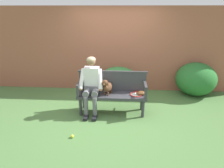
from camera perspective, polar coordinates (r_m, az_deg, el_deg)
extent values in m
plane|color=#4C753D|center=(5.01, 0.00, -7.84)|extent=(40.00, 40.00, 0.00)
cube|color=#9E5642|center=(6.18, 1.01, 9.67)|extent=(8.00, 0.30, 2.44)
ellipsoid|color=#337538|center=(5.99, 1.80, 1.09)|extent=(1.17, 0.97, 0.78)
ellipsoid|color=#286B2D|center=(6.31, 22.31, 1.30)|extent=(1.13, 1.09, 0.94)
cube|color=#38383D|center=(4.81, 0.00, -3.12)|extent=(1.60, 0.49, 0.06)
cylinder|color=#38383D|center=(4.84, -8.74, -6.35)|extent=(0.07, 0.07, 0.42)
cylinder|color=#38383D|center=(4.76, 8.62, -6.86)|extent=(0.07, 0.07, 0.42)
cylinder|color=#38383D|center=(5.17, -7.89, -4.49)|extent=(0.07, 0.07, 0.42)
cylinder|color=#38383D|center=(5.09, 8.29, -4.93)|extent=(0.07, 0.07, 0.42)
cube|color=#38383D|center=(4.92, 0.16, 0.67)|extent=(1.60, 0.05, 0.46)
cube|color=#38383D|center=(4.84, 0.17, 3.45)|extent=(1.64, 0.06, 0.04)
cube|color=#38383D|center=(4.67, -9.53, -2.17)|extent=(0.06, 0.06, 0.24)
cube|color=#38383D|center=(4.81, -9.09, 0.32)|extent=(0.06, 0.49, 0.04)
cube|color=#38383D|center=(4.58, 9.39, -2.65)|extent=(0.06, 0.06, 0.24)
cube|color=#38383D|center=(4.72, 9.26, -0.10)|extent=(0.06, 0.49, 0.04)
cube|color=black|center=(4.76, -7.29, -9.18)|extent=(0.10, 0.24, 0.07)
cylinder|color=slate|center=(4.71, -7.25, -6.06)|extent=(0.10, 0.10, 0.43)
cylinder|color=slate|center=(4.74, -7.05, -2.23)|extent=(0.15, 0.32, 0.15)
cube|color=black|center=(4.73, -4.88, -9.30)|extent=(0.10, 0.24, 0.07)
cylinder|color=slate|center=(4.68, -4.83, -6.15)|extent=(0.10, 0.10, 0.43)
cylinder|color=slate|center=(4.71, -4.65, -2.30)|extent=(0.15, 0.32, 0.15)
cube|color=slate|center=(4.86, -5.56, -1.32)|extent=(0.32, 0.24, 0.20)
cube|color=white|center=(4.79, -5.63, 1.65)|extent=(0.34, 0.22, 0.52)
cylinder|color=white|center=(4.71, -8.39, 1.46)|extent=(0.14, 0.33, 0.45)
sphere|color=#936B4C|center=(4.67, -8.80, -1.32)|extent=(0.09, 0.09, 0.09)
cylinder|color=white|center=(4.64, -3.31, 1.37)|extent=(0.14, 0.33, 0.45)
sphere|color=#936B4C|center=(4.60, -3.19, -1.48)|extent=(0.09, 0.09, 0.09)
sphere|color=#936B4C|center=(4.65, -5.85, 6.36)|extent=(0.20, 0.20, 0.20)
ellipsoid|color=tan|center=(4.66, -5.84, 6.75)|extent=(0.21, 0.21, 0.14)
cylinder|color=brown|center=(4.75, -2.19, -2.60)|extent=(0.04, 0.04, 0.07)
cylinder|color=brown|center=(4.71, -1.10, -2.81)|extent=(0.04, 0.04, 0.07)
cylinder|color=brown|center=(4.88, -1.30, -1.92)|extent=(0.04, 0.04, 0.07)
cylinder|color=brown|center=(4.84, -0.24, -2.11)|extent=(0.04, 0.04, 0.07)
ellipsoid|color=brown|center=(4.75, -1.22, -0.91)|extent=(0.27, 0.32, 0.22)
sphere|color=brown|center=(4.66, -1.74, -1.09)|extent=(0.13, 0.13, 0.13)
sphere|color=brown|center=(4.59, -1.91, 0.33)|extent=(0.14, 0.14, 0.14)
ellipsoid|color=brown|center=(4.54, -2.27, -0.07)|extent=(0.08, 0.10, 0.05)
ellipsoid|color=brown|center=(4.63, -2.50, 0.37)|extent=(0.05, 0.05, 0.10)
ellipsoid|color=brown|center=(4.58, -1.21, 0.15)|extent=(0.05, 0.05, 0.10)
sphere|color=brown|center=(4.84, -0.53, 0.08)|extent=(0.06, 0.06, 0.06)
torus|color=red|center=(4.79, 6.73, -2.88)|extent=(0.30, 0.30, 0.02)
cylinder|color=silver|center=(4.79, 6.72, -2.96)|extent=(0.25, 0.25, 0.00)
cube|color=red|center=(4.94, 6.73, -2.08)|extent=(0.04, 0.07, 0.02)
cylinder|color=black|center=(5.07, 6.74, -1.48)|extent=(0.04, 0.22, 0.03)
ellipsoid|color=brown|center=(4.78, 8.02, -2.51)|extent=(0.26, 0.22, 0.09)
sphere|color=#CCDB33|center=(4.18, -11.00, -14.10)|extent=(0.07, 0.07, 0.07)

